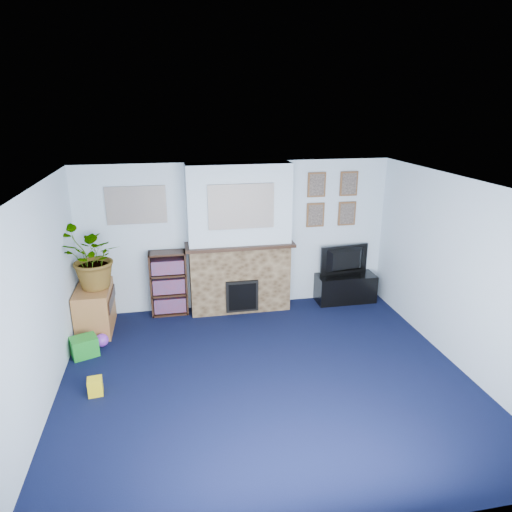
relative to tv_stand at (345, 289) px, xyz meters
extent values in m
cube|color=black|center=(-1.83, -2.03, -0.23)|extent=(5.00, 4.50, 0.01)
cube|color=white|center=(-1.83, -2.03, 2.17)|extent=(5.00, 4.50, 0.01)
cube|color=silver|center=(-1.83, 0.22, 0.97)|extent=(5.00, 0.04, 2.40)
cube|color=silver|center=(-1.83, -4.28, 0.97)|extent=(5.00, 0.04, 2.40)
cube|color=silver|center=(-4.33, -2.03, 0.97)|extent=(0.04, 4.50, 2.40)
cube|color=silver|center=(0.67, -2.03, 0.97)|extent=(0.04, 4.50, 2.40)
cube|color=brown|center=(-1.83, 0.02, 0.33)|extent=(1.60, 0.40, 1.10)
cube|color=brown|center=(-1.83, 0.02, 1.52)|extent=(1.60, 0.40, 1.30)
cube|color=brown|center=(-1.83, -0.01, 0.90)|extent=(1.72, 0.50, 0.05)
cube|color=brown|center=(-1.83, -0.19, 0.10)|extent=(0.52, 0.08, 0.52)
cube|color=brown|center=(-1.83, -0.23, 0.09)|extent=(0.44, 0.02, 0.44)
cube|color=gray|center=(-1.83, -0.19, 1.55)|extent=(1.00, 0.03, 0.68)
cube|color=gray|center=(-3.38, 0.21, 1.55)|extent=(0.90, 0.03, 0.58)
cube|color=brown|center=(-0.53, 0.20, 1.77)|extent=(0.30, 0.03, 0.40)
cube|color=brown|center=(0.02, 0.20, 1.77)|extent=(0.30, 0.03, 0.40)
cube|color=brown|center=(-0.53, 0.20, 1.27)|extent=(0.30, 0.03, 0.40)
cube|color=brown|center=(0.02, 0.20, 1.27)|extent=(0.30, 0.03, 0.40)
cube|color=black|center=(0.00, 0.00, 0.00)|extent=(1.00, 0.42, 0.47)
imported|color=black|center=(0.00, 0.02, 0.50)|extent=(0.87, 0.22, 0.50)
cube|color=black|center=(-2.97, 0.20, 0.30)|extent=(0.58, 0.02, 1.05)
cube|color=black|center=(-3.24, 0.07, 0.30)|extent=(0.03, 0.28, 1.05)
cube|color=black|center=(-2.69, 0.07, 0.30)|extent=(0.03, 0.28, 1.05)
cube|color=black|center=(-2.97, 0.07, -0.21)|extent=(0.56, 0.28, 0.03)
cube|color=black|center=(-2.97, 0.07, 0.12)|extent=(0.56, 0.28, 0.03)
cube|color=black|center=(-2.97, 0.07, 0.46)|extent=(0.56, 0.28, 0.03)
cube|color=black|center=(-2.97, 0.07, 0.81)|extent=(0.56, 0.28, 0.03)
cube|color=black|center=(-2.97, 0.06, -0.05)|extent=(0.50, 0.22, 0.24)
cube|color=black|center=(-2.97, 0.06, 0.27)|extent=(0.50, 0.22, 0.24)
cube|color=black|center=(-2.97, 0.06, 0.59)|extent=(0.50, 0.22, 0.22)
cube|color=#9E6432|center=(-4.07, -0.28, 0.12)|extent=(0.48, 0.87, 0.68)
imported|color=#26661E|center=(-4.02, -0.33, 0.92)|extent=(1.05, 1.09, 0.94)
cube|color=gold|center=(-1.85, -0.03, 1.00)|extent=(0.11, 0.07, 0.16)
cylinder|color=#B2BFC6|center=(-1.59, -0.03, 1.01)|extent=(0.05, 0.05, 0.16)
sphere|color=gray|center=(-2.42, -0.03, 0.99)|extent=(0.13, 0.13, 0.13)
cylinder|color=yellow|center=(-1.06, -0.03, 0.99)|extent=(0.06, 0.06, 0.12)
cube|color=#198C26|center=(-4.13, -1.04, -0.09)|extent=(0.41, 0.37, 0.27)
sphere|color=purple|center=(-3.93, -0.83, -0.14)|extent=(0.19, 0.19, 0.19)
cube|color=yellow|center=(-3.86, -1.98, -0.12)|extent=(0.18, 0.18, 0.20)
cylinder|color=blue|center=(-4.13, -0.83, -0.16)|extent=(0.31, 0.14, 0.18)
camera|label=1|loc=(-2.87, -6.82, 3.03)|focal=32.00mm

